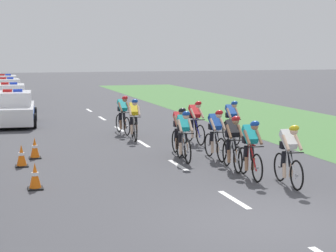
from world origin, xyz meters
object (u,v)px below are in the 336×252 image
Objects in this scene: cyclist_second at (250,148)px; police_car_furthest at (5,86)px; cyclist_tenth at (123,114)px; police_car_second at (10,99)px; cyclist_fourth at (216,134)px; police_car_nearest at (13,110)px; traffic_cone_near at (35,176)px; traffic_cone_far at (21,156)px; cyclist_ninth at (134,118)px; police_car_third at (7,91)px; cyclist_eighth at (231,121)px; cyclist_seventh at (195,121)px; cyclist_lead at (289,154)px; cyclist_sixth at (180,131)px; traffic_cone_mid at (35,148)px; cyclist_fifth at (184,135)px; cyclist_third at (233,142)px.

police_car_furthest is at bearing 100.15° from cyclist_second.
cyclist_tenth is 0.39× the size of police_car_second.
police_car_nearest is (-5.57, 10.20, -0.11)m from cyclist_fourth.
traffic_cone_near and traffic_cone_far have the same top height.
police_car_third is at bearing 102.99° from cyclist_ninth.
cyclist_eighth is at bearing -45.80° from police_car_nearest.
cyclist_seventh is at bearing 167.26° from cyclist_eighth.
cyclist_eighth is 7.70m from traffic_cone_far.
cyclist_lead is 1.00× the size of cyclist_tenth.
cyclist_second is at bearing -30.00° from traffic_cone_far.
cyclist_fourth is 1.26m from cyclist_sixth.
police_car_nearest reaches higher than cyclist_sixth.
police_car_third is 21.83m from traffic_cone_far.
police_car_furthest is at bearing 90.75° from traffic_cone_mid.
police_car_nearest is 17.65m from police_car_furthest.
cyclist_seventh is 20.27m from police_car_third.
cyclist_sixth is 27.31m from police_car_furthest.
cyclist_fifth is 2.69× the size of traffic_cone_far.
police_car_second is (0.00, 5.84, 0.00)m from police_car_nearest.
cyclist_seventh is at bearing 64.48° from cyclist_fifth.
cyclist_third is at bearing -77.17° from police_car_third.
cyclist_ninth is 2.68× the size of traffic_cone_far.
cyclist_eighth is at bearing 45.15° from cyclist_fifth.
police_car_second reaches higher than cyclist_third.
cyclist_seventh is 7.94m from traffic_cone_near.
cyclist_third is at bearing -112.96° from cyclist_eighth.
cyclist_third is at bearing -65.11° from police_car_nearest.
cyclist_eighth and cyclist_tenth have the same top height.
cyclist_seventh reaches higher than traffic_cone_far.
police_car_second is at bearing 109.67° from cyclist_ninth.
cyclist_second and cyclist_eighth have the same top height.
cyclist_sixth is 0.39× the size of police_car_third.
traffic_cone_near is at bearing -157.57° from cyclist_fourth.
cyclist_eighth is at bearing 58.16° from cyclist_fourth.
cyclist_fourth is (-0.43, 3.70, 0.00)m from cyclist_lead.
police_car_nearest reaches higher than cyclist_seventh.
traffic_cone_mid is (-5.11, 3.28, -0.48)m from cyclist_third.
cyclist_second is 0.39× the size of police_car_second.
cyclist_ninth is (-1.32, 6.05, 0.00)m from cyclist_third.
cyclist_second is 1.00× the size of cyclist_seventh.
cyclist_fourth and cyclist_eighth have the same top height.
cyclist_eighth is 2.69× the size of traffic_cone_near.
cyclist_eighth is at bearing -69.72° from police_car_third.
police_car_furthest is (-4.12, 23.35, -0.11)m from cyclist_ninth.
cyclist_tenth is (-1.41, 8.72, 0.00)m from cyclist_second.
police_car_nearest reaches higher than cyclist_fifth.
cyclist_tenth is at bearing 94.78° from cyclist_fifth.
cyclist_third is 1.00× the size of cyclist_fifth.
cyclist_seventh reaches higher than traffic_cone_near.
police_car_furthest is (-7.26, 25.12, -0.11)m from cyclist_eighth.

